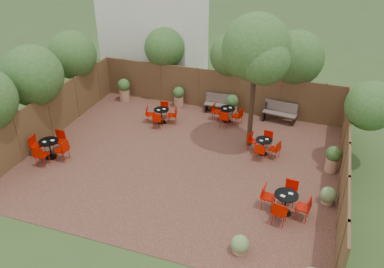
% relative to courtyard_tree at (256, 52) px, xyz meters
% --- Properties ---
extents(ground, '(80.00, 80.00, 0.00)m').
position_rel_courtyard_tree_xyz_m(ground, '(-2.27, -2.05, -4.07)').
color(ground, '#354F23').
rests_on(ground, ground).
extents(courtyard_paving, '(12.00, 10.00, 0.02)m').
position_rel_courtyard_tree_xyz_m(courtyard_paving, '(-2.27, -2.05, -4.06)').
color(courtyard_paving, '#3A1D17').
rests_on(courtyard_paving, ground).
extents(fence_back, '(12.00, 0.08, 2.00)m').
position_rel_courtyard_tree_xyz_m(fence_back, '(-2.27, 2.95, -3.07)').
color(fence_back, '#4D2F1C').
rests_on(fence_back, ground).
extents(fence_left, '(0.08, 10.00, 2.00)m').
position_rel_courtyard_tree_xyz_m(fence_left, '(-8.27, -2.05, -3.07)').
color(fence_left, '#4D2F1C').
rests_on(fence_left, ground).
extents(fence_right, '(0.08, 10.00, 2.00)m').
position_rel_courtyard_tree_xyz_m(fence_right, '(3.73, -2.05, -3.07)').
color(fence_right, '#4D2F1C').
rests_on(fence_right, ground).
extents(neighbour_building, '(5.00, 4.00, 8.00)m').
position_rel_courtyard_tree_xyz_m(neighbour_building, '(-6.77, 5.95, -0.07)').
color(neighbour_building, silver).
rests_on(neighbour_building, ground).
extents(overhang_foliage, '(15.43, 10.79, 2.54)m').
position_rel_courtyard_tree_xyz_m(overhang_foliage, '(-4.76, 0.43, -1.37)').
color(overhang_foliage, '#2B511A').
rests_on(overhang_foliage, ground).
extents(courtyard_tree, '(2.74, 2.64, 5.51)m').
position_rel_courtyard_tree_xyz_m(courtyard_tree, '(0.00, 0.00, 0.00)').
color(courtyard_tree, black).
rests_on(courtyard_tree, courtyard_paving).
extents(park_bench_left, '(1.51, 0.50, 0.93)m').
position_rel_courtyard_tree_xyz_m(park_bench_left, '(-1.97, 2.58, -3.57)').
color(park_bench_left, brown).
rests_on(park_bench_left, courtyard_paving).
extents(park_bench_right, '(1.59, 0.70, 0.95)m').
position_rel_courtyard_tree_xyz_m(park_bench_right, '(0.91, 2.58, -3.56)').
color(park_bench_right, brown).
rests_on(park_bench_right, courtyard_paving).
extents(bistro_tables, '(10.88, 7.15, 0.88)m').
position_rel_courtyard_tree_xyz_m(bistro_tables, '(-2.16, -1.46, -3.63)').
color(bistro_tables, black).
rests_on(bistro_tables, courtyard_paving).
extents(planters, '(11.02, 4.01, 1.17)m').
position_rel_courtyard_tree_xyz_m(planters, '(-2.58, 1.66, -3.46)').
color(planters, '#A46E52').
rests_on(planters, courtyard_paving).
extents(low_shrubs, '(2.85, 4.40, 0.65)m').
position_rel_courtyard_tree_xyz_m(low_shrubs, '(2.60, -5.29, -3.76)').
color(low_shrubs, '#A46E52').
rests_on(low_shrubs, courtyard_paving).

